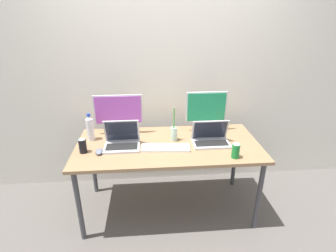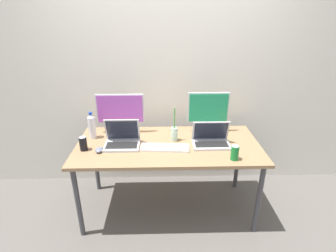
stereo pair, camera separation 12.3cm
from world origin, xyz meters
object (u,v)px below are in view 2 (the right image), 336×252
(monitor_center, at_px, (208,112))
(soda_can_by_laptop, at_px, (235,153))
(water_bottle, at_px, (92,126))
(soda_can_near_keyboard, at_px, (83,144))
(monitor_left, at_px, (120,113))
(mouse_by_keyboard, at_px, (99,150))
(keyboard_main, at_px, (165,148))
(work_desk, at_px, (168,149))
(laptop_silver, at_px, (122,139))
(laptop_secondary, at_px, (211,139))
(bamboo_vase, at_px, (174,133))

(monitor_center, relative_size, soda_can_by_laptop, 3.25)
(water_bottle, height_order, soda_can_near_keyboard, water_bottle)
(monitor_left, xyz_separation_m, soda_can_near_keyboard, (-0.29, -0.36, -0.15))
(mouse_by_keyboard, height_order, soda_can_by_laptop, soda_can_by_laptop)
(keyboard_main, relative_size, mouse_by_keyboard, 4.34)
(monitor_center, bearing_deg, water_bottle, -174.00)
(keyboard_main, height_order, water_bottle, water_bottle)
(keyboard_main, xyz_separation_m, water_bottle, (-0.69, 0.24, 0.11))
(work_desk, xyz_separation_m, soda_can_near_keyboard, (-0.75, -0.10, 0.12))
(work_desk, distance_m, soda_can_near_keyboard, 0.76)
(laptop_silver, bearing_deg, keyboard_main, -12.21)
(monitor_center, relative_size, laptop_secondary, 1.22)
(work_desk, distance_m, soda_can_by_laptop, 0.63)
(water_bottle, bearing_deg, soda_can_near_keyboard, -95.70)
(soda_can_by_laptop, bearing_deg, monitor_left, 150.83)
(laptop_silver, relative_size, laptop_secondary, 0.94)
(bamboo_vase, bearing_deg, keyboard_main, -119.13)
(monitor_left, bearing_deg, keyboard_main, -40.01)
(keyboard_main, height_order, bamboo_vase, bamboo_vase)
(laptop_secondary, bearing_deg, monitor_center, 87.88)
(work_desk, relative_size, water_bottle, 6.40)
(laptop_silver, height_order, water_bottle, water_bottle)
(water_bottle, bearing_deg, monitor_center, 6.00)
(laptop_secondary, distance_m, bamboo_vase, 0.34)
(work_desk, xyz_separation_m, soda_can_by_laptop, (0.54, -0.29, 0.12))
(monitor_center, xyz_separation_m, bamboo_vase, (-0.34, -0.20, -0.14))
(laptop_silver, relative_size, soda_can_by_laptop, 2.50)
(work_desk, relative_size, laptop_silver, 5.35)
(mouse_by_keyboard, xyz_separation_m, soda_can_by_laptop, (1.14, -0.16, 0.04))
(soda_can_near_keyboard, distance_m, soda_can_by_laptop, 1.30)
(work_desk, height_order, laptop_silver, laptop_silver)
(work_desk, relative_size, bamboo_vase, 5.14)
(monitor_left, distance_m, mouse_by_keyboard, 0.46)
(monitor_center, height_order, water_bottle, monitor_center)
(soda_can_by_laptop, distance_m, bamboo_vase, 0.60)
(keyboard_main, bearing_deg, monitor_left, 144.52)
(soda_can_by_laptop, bearing_deg, keyboard_main, 160.91)
(keyboard_main, xyz_separation_m, soda_can_near_keyboard, (-0.71, -0.00, 0.05))
(laptop_silver, bearing_deg, work_desk, 1.50)
(laptop_silver, distance_m, soda_can_by_laptop, 1.00)
(laptop_silver, distance_m, mouse_by_keyboard, 0.23)
(keyboard_main, relative_size, water_bottle, 1.64)
(work_desk, xyz_separation_m, bamboo_vase, (0.06, 0.07, 0.14))
(laptop_secondary, xyz_separation_m, soda_can_by_laptop, (0.15, -0.27, 0.01))
(bamboo_vase, bearing_deg, laptop_silver, -170.59)
(mouse_by_keyboard, distance_m, soda_can_near_keyboard, 0.15)
(monitor_center, height_order, bamboo_vase, monitor_center)
(monitor_center, xyz_separation_m, soda_can_near_keyboard, (-1.15, -0.36, -0.15))
(monitor_left, xyz_separation_m, keyboard_main, (0.43, -0.36, -0.20))
(bamboo_vase, bearing_deg, soda_can_by_laptop, -36.93)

